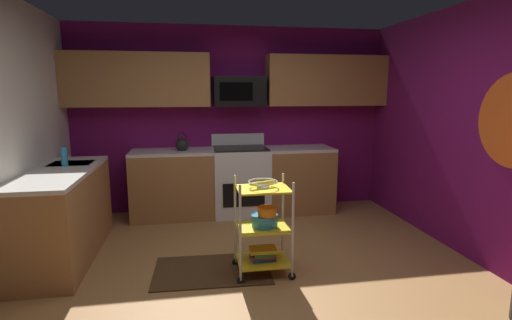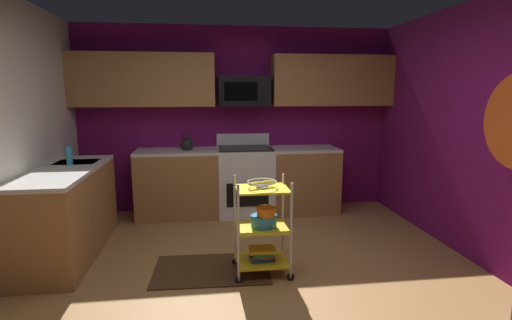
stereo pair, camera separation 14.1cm
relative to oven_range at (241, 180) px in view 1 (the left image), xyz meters
The scene contains 15 objects.
floor 2.16m from the oven_range, 92.36° to the right, with size 4.40×4.80×0.04m, color #A87542.
wall_back 0.89m from the oven_range, 104.90° to the left, with size 4.52×0.06×2.60m, color #6B1156.
wall_right 3.11m from the oven_range, 44.47° to the right, with size 0.06×4.80×2.60m, color #6B1156.
counter_run 0.94m from the oven_range, 151.45° to the right, with size 3.59×2.31×0.92m.
oven_range is the anchor object (origin of this frame).
upper_cabinets 1.38m from the oven_range, 128.96° to the left, with size 4.40×0.33×0.70m.
microwave 1.23m from the oven_range, 90.26° to the left, with size 0.70×0.39×0.40m.
rolling_cart 1.86m from the oven_range, 91.10° to the right, with size 0.54×0.41×0.91m.
fruit_bowl 1.90m from the oven_range, 91.10° to the right, with size 0.27×0.27×0.07m.
mixing_bowl_large 1.86m from the oven_range, 90.58° to the right, with size 0.25×0.25×0.11m.
mixing_bowl_small 1.90m from the oven_range, 90.09° to the right, with size 0.18×0.18×0.08m.
book_stack 1.88m from the oven_range, 91.10° to the right, with size 0.25×0.20×0.12m.
kettle 0.94m from the oven_range, behind, with size 0.21×0.18×0.26m.
dish_soap_bottle 2.27m from the oven_range, 154.92° to the right, with size 0.06×0.06×0.20m, color #2D8CBF.
floor_rug 1.88m from the oven_range, 106.27° to the right, with size 1.10×0.70×0.01m, color #472D19.
Camera 1 is at (-0.59, -3.14, 1.70)m, focal length 27.13 mm.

